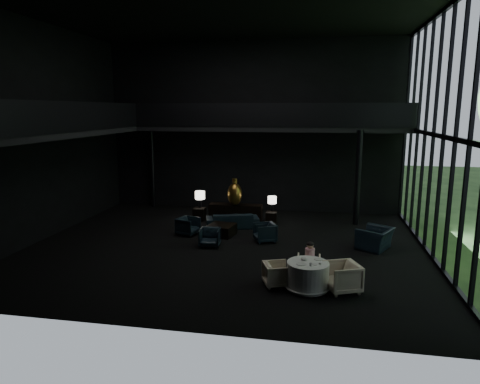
% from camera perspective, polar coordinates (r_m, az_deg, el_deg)
% --- Properties ---
extents(floor, '(14.00, 12.00, 0.02)m').
position_cam_1_polar(floor, '(15.43, -1.82, -7.31)').
color(floor, black).
rests_on(floor, ground).
extents(ceiling, '(14.00, 12.00, 0.02)m').
position_cam_1_polar(ceiling, '(14.99, -2.02, 23.13)').
color(ceiling, black).
rests_on(ceiling, ground).
extents(wall_back, '(14.00, 0.04, 8.00)m').
position_cam_1_polar(wall_back, '(20.57, 1.67, 8.63)').
color(wall_back, black).
rests_on(wall_back, ground).
extents(wall_front, '(14.00, 0.04, 8.00)m').
position_cam_1_polar(wall_front, '(8.92, -10.14, 5.39)').
color(wall_front, black).
rests_on(wall_front, ground).
extents(wall_left, '(0.04, 12.00, 8.00)m').
position_cam_1_polar(wall_left, '(17.55, -25.05, 7.21)').
color(wall_left, black).
rests_on(wall_left, ground).
extents(curtain_wall, '(0.20, 12.00, 8.00)m').
position_cam_1_polar(curtain_wall, '(14.85, 25.50, 6.67)').
color(curtain_wall, black).
rests_on(curtain_wall, ground).
extents(mezzanine_left, '(2.00, 12.00, 0.25)m').
position_cam_1_polar(mezzanine_left, '(16.99, -22.27, 7.33)').
color(mezzanine_left, black).
rests_on(mezzanine_left, wall_left).
extents(mezzanine_back, '(12.00, 2.00, 0.25)m').
position_cam_1_polar(mezzanine_back, '(19.45, 4.16, 8.47)').
color(mezzanine_back, black).
rests_on(mezzanine_back, wall_back).
extents(railing_left, '(0.06, 12.00, 1.00)m').
position_cam_1_polar(railing_left, '(16.46, -19.45, 9.52)').
color(railing_left, black).
rests_on(railing_left, mezzanine_left).
extents(railing_back, '(12.00, 0.06, 1.00)m').
position_cam_1_polar(railing_back, '(18.44, 3.84, 10.20)').
color(railing_back, black).
rests_on(railing_back, mezzanine_back).
extents(column_nw, '(0.24, 0.24, 4.00)m').
position_cam_1_polar(column_nw, '(21.79, -11.62, 3.26)').
color(column_nw, black).
rests_on(column_nw, floor).
extents(column_ne, '(0.24, 0.24, 4.00)m').
position_cam_1_polar(column_ne, '(18.62, 15.44, 1.80)').
color(column_ne, black).
rests_on(column_ne, floor).
extents(console, '(2.33, 0.53, 0.74)m').
position_cam_1_polar(console, '(18.84, -0.58, -2.75)').
color(console, black).
rests_on(console, floor).
extents(bronze_urn, '(0.63, 0.63, 1.18)m').
position_cam_1_polar(bronze_urn, '(18.46, -0.70, -0.25)').
color(bronze_urn, brown).
rests_on(bronze_urn, console).
extents(side_table_left, '(0.50, 0.50, 0.55)m').
position_cam_1_polar(side_table_left, '(19.05, -5.43, -2.94)').
color(side_table_left, black).
rests_on(side_table_left, floor).
extents(table_lamp_left, '(0.43, 0.43, 0.73)m').
position_cam_1_polar(table_lamp_left, '(19.00, -5.36, -0.52)').
color(table_lamp_left, black).
rests_on(table_lamp_left, side_table_left).
extents(side_table_right, '(0.46, 0.46, 0.51)m').
position_cam_1_polar(side_table_right, '(18.47, 4.20, -3.44)').
color(side_table_right, black).
rests_on(side_table_right, floor).
extents(table_lamp_right, '(0.38, 0.38, 0.63)m').
position_cam_1_polar(table_lamp_right, '(18.54, 4.31, -1.14)').
color(table_lamp_right, black).
rests_on(table_lamp_right, side_table_right).
extents(sofa, '(2.32, 1.28, 0.87)m').
position_cam_1_polar(sofa, '(17.75, -1.03, -3.40)').
color(sofa, black).
rests_on(sofa, floor).
extents(lounge_armchair_west, '(0.85, 0.88, 0.74)m').
position_cam_1_polar(lounge_armchair_west, '(16.89, -6.95, -4.45)').
color(lounge_armchair_west, '#142A32').
rests_on(lounge_armchair_west, floor).
extents(lounge_armchair_east, '(0.92, 0.94, 0.75)m').
position_cam_1_polar(lounge_armchair_east, '(15.94, 3.34, -5.32)').
color(lounge_armchair_east, '#152531').
rests_on(lounge_armchair_east, floor).
extents(lounge_armchair_south, '(0.70, 0.66, 0.68)m').
position_cam_1_polar(lounge_armchair_south, '(15.42, -4.03, -6.03)').
color(lounge_armchair_south, black).
rests_on(lounge_armchair_south, floor).
extents(window_armchair, '(1.34, 1.52, 1.11)m').
position_cam_1_polar(window_armchair, '(15.76, 17.58, -5.32)').
color(window_armchair, black).
rests_on(window_armchair, floor).
extents(coffee_table, '(1.11, 1.11, 0.43)m').
position_cam_1_polar(coffee_table, '(16.75, -2.50, -5.08)').
color(coffee_table, black).
rests_on(coffee_table, floor).
extents(dining_table, '(1.30, 1.30, 0.75)m').
position_cam_1_polar(dining_table, '(12.07, 9.00, -11.14)').
color(dining_table, white).
rests_on(dining_table, floor).
extents(dining_chair_north, '(0.61, 0.57, 0.62)m').
position_cam_1_polar(dining_chair_north, '(12.89, 9.13, -9.76)').
color(dining_chair_north, '#BBB08C').
rests_on(dining_chair_north, floor).
extents(dining_chair_east, '(1.17, 1.20, 0.97)m').
position_cam_1_polar(dining_chair_east, '(12.03, 13.48, -10.59)').
color(dining_chair_east, beige).
rests_on(dining_chair_east, floor).
extents(dining_chair_west, '(0.79, 0.82, 0.67)m').
position_cam_1_polar(dining_chair_west, '(12.16, 4.95, -10.82)').
color(dining_chair_west, tan).
rests_on(dining_chair_west, floor).
extents(child, '(0.28, 0.28, 0.60)m').
position_cam_1_polar(child, '(12.78, 9.31, -7.87)').
color(child, '#C1728A').
rests_on(child, dining_chair_north).
extents(plate_a, '(0.31, 0.31, 0.02)m').
position_cam_1_polar(plate_a, '(11.75, 8.18, -9.48)').
color(plate_a, white).
rests_on(plate_a, dining_table).
extents(plate_b, '(0.24, 0.24, 0.02)m').
position_cam_1_polar(plate_b, '(12.17, 10.41, -8.82)').
color(plate_b, white).
rests_on(plate_b, dining_table).
extents(saucer, '(0.15, 0.15, 0.01)m').
position_cam_1_polar(saucer, '(11.79, 9.93, -9.47)').
color(saucer, white).
rests_on(saucer, dining_table).
extents(coffee_cup, '(0.08, 0.08, 0.06)m').
position_cam_1_polar(coffee_cup, '(11.81, 10.62, -9.28)').
color(coffee_cup, white).
rests_on(coffee_cup, saucer).
extents(cereal_bowl, '(0.17, 0.17, 0.09)m').
position_cam_1_polar(cereal_bowl, '(12.04, 8.51, -8.80)').
color(cereal_bowl, white).
rests_on(cereal_bowl, dining_table).
extents(cream_pot, '(0.07, 0.07, 0.08)m').
position_cam_1_polar(cream_pot, '(11.67, 9.39, -9.51)').
color(cream_pot, '#99999E').
rests_on(cream_pot, dining_table).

